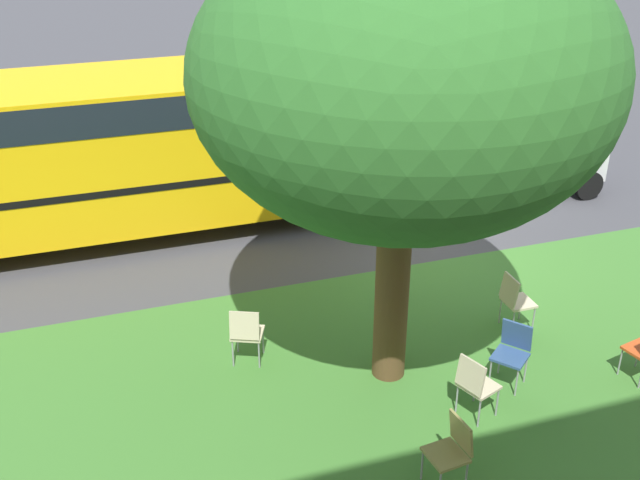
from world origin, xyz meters
TOP-DOWN VIEW (x-y plane):
  - ground at (0.00, 0.00)m, footprint 80.00×80.00m
  - grass_verge at (0.00, 3.20)m, footprint 48.00×6.00m
  - street_tree at (1.95, 2.86)m, footprint 4.83×4.83m
  - chair_0 at (1.30, 4.02)m, footprint 0.54×0.53m
  - chair_1 at (3.70, 2.05)m, footprint 0.55×0.55m
  - chair_2 at (0.50, 3.54)m, footprint 0.59×0.58m
  - chair_3 at (-0.21, 2.44)m, footprint 0.42×0.42m
  - chair_4 at (2.10, 4.95)m, footprint 0.47×0.46m
  - parked_car at (-2.80, -2.12)m, footprint 3.70×1.92m
  - school_bus at (4.70, -2.72)m, footprint 10.40×2.80m

SIDE VIEW (x-z plane):
  - ground at x=0.00m, z-range 0.00..0.00m
  - grass_verge at x=0.00m, z-range 0.00..0.01m
  - chair_0 at x=1.30m, z-range 0.08..0.96m
  - chair_1 at x=3.70m, z-range 0.08..0.96m
  - chair_2 at x=0.50m, z-range 0.08..0.96m
  - chair_3 at x=-0.21m, z-range 0.08..0.96m
  - chair_4 at x=2.10m, z-range 0.08..0.96m
  - parked_car at x=-2.80m, z-range 0.01..1.66m
  - school_bus at x=4.70m, z-range 0.32..3.20m
  - street_tree at x=1.95m, z-range 1.13..7.00m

